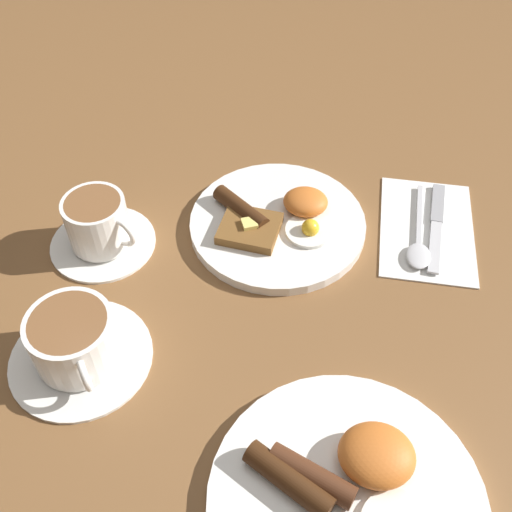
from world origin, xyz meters
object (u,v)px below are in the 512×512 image
teacup_near (99,227)px  knife (437,222)px  breakfast_plate_near (278,222)px  spoon (419,246)px  breakfast_plate_far (349,495)px  teacup_far (76,344)px

teacup_near → knife: bearing=-169.7°
breakfast_plate_near → spoon: 0.20m
breakfast_plate_far → breakfast_plate_near: bearing=-75.3°
teacup_near → knife: teacup_near is taller
breakfast_plate_near → breakfast_plate_far: size_ratio=0.89×
breakfast_plate_near → spoon: breakfast_plate_near is taller
breakfast_plate_far → teacup_far: size_ratio=1.65×
breakfast_plate_near → breakfast_plate_far: bearing=104.7°
spoon → teacup_near: bearing=-80.1°
breakfast_plate_near → teacup_near: teacup_near is taller
spoon → teacup_far: bearing=-56.5°
teacup_near → breakfast_plate_near: bearing=-166.6°
breakfast_plate_near → teacup_near: (0.24, 0.06, 0.02)m
knife → breakfast_plate_far: bearing=-9.2°
teacup_near → spoon: teacup_near is taller
breakfast_plate_near → knife: breakfast_plate_near is taller
knife → breakfast_plate_near: bearing=-74.7°
teacup_far → spoon: teacup_far is taller
breakfast_plate_near → spoon: (-0.20, 0.03, -0.00)m
breakfast_plate_far → teacup_far: teacup_far is taller
teacup_far → teacup_near: bearing=-82.8°
breakfast_plate_far → knife: size_ratio=1.56×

